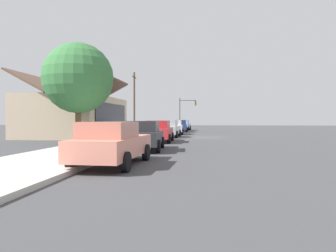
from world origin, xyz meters
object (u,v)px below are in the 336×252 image
shade_tree (78,78)px  utility_pole_wooden (134,101)px  car_cherry (159,131)px  car_skyblue (183,125)px  car_charcoal (143,135)px  car_navy (180,126)px  car_silver (169,129)px  traffic_light_main (186,108)px  car_coral (112,143)px  car_ivory (174,127)px  fire_hydrant_red (105,144)px

shade_tree → utility_pole_wooden: utility_pole_wooden is taller
car_cherry → car_skyblue: same height
car_charcoal → shade_tree: size_ratio=0.62×
car_navy → car_silver: bearing=177.2°
car_cherry → car_skyblue: 25.29m
car_silver → car_skyblue: bearing=1.0°
car_skyblue → car_cherry: bearing=-177.8°
car_silver → traffic_light_main: traffic_light_main is taller
car_coral → car_cherry: size_ratio=1.09×
traffic_light_main → car_ivory: bearing=178.9°
car_charcoal → utility_pole_wooden: bearing=10.5°
car_ivory → traffic_light_main: 17.61m
shade_tree → fire_hydrant_red: size_ratio=10.22×
car_navy → fire_hydrant_red: (-27.61, 1.48, -0.32)m
car_coral → car_ivory: same height
car_coral → car_charcoal: (5.69, -0.05, -0.00)m
car_skyblue → traffic_light_main: (4.47, -0.15, 2.68)m
car_cherry → car_navy: bearing=-1.7°
car_charcoal → shade_tree: 9.00m
car_coral → utility_pole_wooden: 28.47m
car_skyblue → utility_pole_wooden: bearing=152.5°
car_coral → traffic_light_main: size_ratio=0.94×
car_cherry → traffic_light_main: (29.75, -0.33, 2.68)m
car_coral → shade_tree: (11.28, 5.85, 3.86)m
car_coral → car_navy: bearing=1.8°
car_cherry → fire_hydrant_red: bearing=170.0°
car_skyblue → car_navy: bearing=-177.6°
car_coral → car_navy: (30.94, -0.14, -0.00)m
shade_tree → car_ivory: bearing=-24.0°
car_navy → utility_pole_wooden: utility_pole_wooden is taller
car_silver → utility_pole_wooden: (9.37, 5.37, 3.12)m
traffic_light_main → shade_tree: bearing=168.6°
car_coral → fire_hydrant_red: (3.32, 1.35, -0.32)m
car_coral → car_skyblue: 37.28m
car_ivory → car_charcoal: bearing=177.1°
car_coral → car_skyblue: bearing=1.8°
car_ivory → car_skyblue: 12.93m
fire_hydrant_red → car_silver: bearing=-5.2°
car_charcoal → car_cherry: bearing=-2.6°
car_skyblue → utility_pole_wooden: (-9.49, 5.51, 3.11)m
car_ivory → car_navy: same height
car_navy → traffic_light_main: 11.14m
car_cherry → fire_hydrant_red: (-8.67, 1.32, -0.32)m
car_silver → car_navy: size_ratio=0.93×
traffic_light_main → fire_hydrant_red: traffic_light_main is taller
car_coral → car_skyblue: (37.28, -0.16, -0.00)m
car_ivory → car_navy: bearing=-4.6°
car_charcoal → car_skyblue: size_ratio=0.93×
car_navy → traffic_light_main: traffic_light_main is taller
car_coral → traffic_light_main: 41.83m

